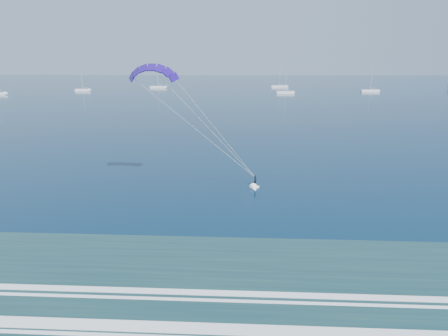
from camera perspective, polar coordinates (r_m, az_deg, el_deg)
kitesurfer_rig at (r=50.14m, az=-2.77°, el=6.26°), size 17.35×5.21×16.98m
sailboat_1 at (r=235.44m, az=-19.52°, el=10.48°), size 8.03×2.40×11.12m
sailboat_2 at (r=250.29m, az=-9.40°, el=11.36°), size 9.75×2.40×13.00m
sailboat_3 at (r=208.44m, az=8.75°, el=10.66°), size 8.69×2.40×12.06m
sailboat_4 at (r=255.48m, az=7.93°, el=11.49°), size 9.99×2.40×13.41m
sailboat_5 at (r=230.64m, az=20.15°, el=10.34°), size 9.38×2.40×12.72m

